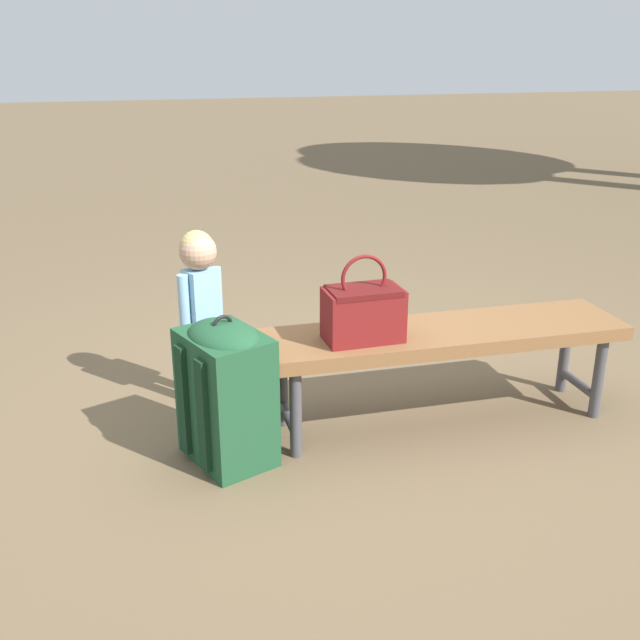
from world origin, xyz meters
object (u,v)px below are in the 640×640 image
object	(u,v)px
park_bench	(444,340)
handbag	(363,311)
child_standing	(200,291)
backpack_large	(226,389)

from	to	relation	value
park_bench	handbag	bearing A→B (deg)	4.69
child_standing	backpack_large	size ratio (longest dim) A/B	1.33
handbag	backpack_large	bearing A→B (deg)	3.10
park_bench	backpack_large	xyz separation A→B (m)	(0.97, 0.06, -0.08)
handbag	park_bench	bearing A→B (deg)	-175.31
park_bench	backpack_large	bearing A→B (deg)	3.74
backpack_large	child_standing	bearing A→B (deg)	-87.43
backpack_large	park_bench	bearing A→B (deg)	-176.26
park_bench	child_standing	bearing A→B (deg)	-25.81
handbag	child_standing	world-z (taller)	child_standing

